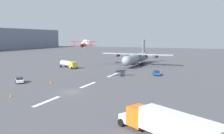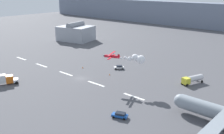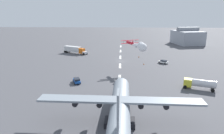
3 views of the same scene
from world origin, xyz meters
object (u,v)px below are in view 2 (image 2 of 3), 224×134
Objects in this scene: stunt_biplane_red at (134,58)px; fuel_tanker_truck at (192,79)px; traffic_cone_near at (83,67)px; followme_car_yellow at (120,115)px; airport_staff_sedan at (119,67)px; traffic_cone_far at (110,74)px.

fuel_tanker_truck is (14.49, 16.18, -8.44)m from stunt_biplane_red.
stunt_biplane_red reaches higher than traffic_cone_near.
stunt_biplane_red is at bearing 117.97° from followme_car_yellow.
airport_staff_sedan reaches higher than traffic_cone_far.
followme_car_yellow is at bearing -50.06° from airport_staff_sedan.
stunt_biplane_red is at bearing -131.85° from fuel_tanker_truck.
airport_staff_sedan is 15.53m from traffic_cone_near.
traffic_cone_far is at bearing -155.68° from fuel_tanker_truck.
fuel_tanker_truck is at bearing 7.78° from airport_staff_sedan.
fuel_tanker_truck is 31.01m from airport_staff_sedan.
stunt_biplane_red is at bearing -36.47° from airport_staff_sedan.
fuel_tanker_truck reaches higher than airport_staff_sedan.
fuel_tanker_truck is 45.12m from traffic_cone_near.
traffic_cone_near is at bearing -162.25° from fuel_tanker_truck.
airport_staff_sedan is 5.68× the size of traffic_cone_near.
stunt_biplane_red is 17.30m from traffic_cone_far.
followme_car_yellow and airport_staff_sedan have the same top height.
traffic_cone_near and traffic_cone_far have the same top height.
stunt_biplane_red reaches higher than fuel_tanker_truck.
fuel_tanker_truck is at bearing 24.32° from traffic_cone_far.
traffic_cone_near is (-42.95, -13.75, -1.36)m from fuel_tanker_truck.
followme_car_yellow is 45.22m from traffic_cone_near.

